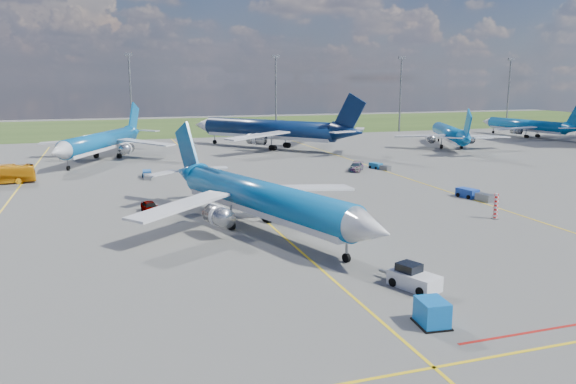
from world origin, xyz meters
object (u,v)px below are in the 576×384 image
object	(u,v)px
bg_jet_nnw	(102,160)
baggage_tug_e	(379,166)
bg_jet_ene	(525,137)
uld_container	(432,313)
baggage_tug_w	(473,195)
bg_jet_ne	(449,147)
service_car_b	(229,188)
bg_jet_n	(268,148)
main_airliner	(263,231)
service_car_c	(356,167)
service_car_a	(150,207)
pushback_tug	(413,278)
warning_post	(496,206)
baggage_tug_c	(147,175)

from	to	relation	value
bg_jet_nnw	baggage_tug_e	bearing A→B (deg)	-5.02
bg_jet_ene	uld_container	distance (m)	135.50
uld_container	baggage_tug_w	size ratio (longest dim) A/B	0.39
bg_jet_ne	service_car_b	bearing A→B (deg)	52.20
bg_jet_n	main_airliner	size ratio (longest dim) A/B	1.22
bg_jet_nnw	bg_jet_ne	xyz separation A→B (m)	(78.97, -3.76, 0.00)
main_airliner	service_car_c	bearing A→B (deg)	32.63
main_airliner	service_car_a	world-z (taller)	main_airliner
main_airliner	service_car_c	xyz separation A→B (m)	(26.62, 33.48, 0.74)
service_car_b	service_car_a	bearing A→B (deg)	162.49
main_airliner	pushback_tug	bearing A→B (deg)	-90.02
uld_container	baggage_tug_w	bearing A→B (deg)	56.08
baggage_tug_e	service_car_a	bearing A→B (deg)	-171.28
bg_jet_ene	bg_jet_nnw	bearing A→B (deg)	-2.69
bg_jet_nnw	pushback_tug	bearing A→B (deg)	-48.89
warning_post	bg_jet_nnw	distance (m)	78.81
bg_jet_ne	main_airliner	xyz separation A→B (m)	(-62.46, -58.26, 0.00)
bg_jet_ne	pushback_tug	distance (m)	95.96
bg_jet_ne	baggage_tug_e	bearing A→B (deg)	59.54
service_car_b	baggage_tug_c	xyz separation A→B (m)	(-10.31, 16.12, -0.17)
service_car_c	baggage_tug_e	distance (m)	4.89
bg_jet_nnw	baggage_tug_w	distance (m)	73.35
baggage_tug_e	bg_jet_nnw	bearing A→B (deg)	131.38
bg_jet_n	bg_jet_ene	world-z (taller)	bg_jet_n
pushback_tug	service_car_c	size ratio (longest dim) A/B	1.09
bg_jet_n	service_car_a	xyz separation A→B (m)	(-31.87, -57.81, 0.72)
bg_jet_ene	service_car_b	xyz separation A→B (m)	(-96.01, -50.84, 0.68)
bg_jet_ne	pushback_tug	bearing A→B (deg)	76.08
service_car_c	uld_container	bearing A→B (deg)	-75.25
uld_container	service_car_a	distance (m)	41.66
bg_jet_ne	baggage_tug_e	distance (m)	39.33
bg_jet_nnw	main_airliner	xyz separation A→B (m)	(16.51, -62.02, 0.00)
service_car_c	baggage_tug_c	size ratio (longest dim) A/B	1.05
bg_jet_nnw	pushback_tug	world-z (taller)	bg_jet_nnw
service_car_c	main_airliner	bearing A→B (deg)	-93.40
baggage_tug_e	pushback_tug	bearing A→B (deg)	-132.94
baggage_tug_w	baggage_tug_e	world-z (taller)	baggage_tug_w
main_airliner	uld_container	distance (m)	26.75
main_airliner	service_car_c	distance (m)	42.78
bg_jet_nnw	bg_jet_ne	size ratio (longest dim) A/B	1.09
service_car_b	baggage_tug_e	xyz separation A→B (m)	(30.53, 12.26, -0.20)
bg_jet_ene	pushback_tug	xyz separation A→B (m)	(-90.15, -92.53, 0.76)
bg_jet_nnw	baggage_tug_e	size ratio (longest dim) A/B	8.59
warning_post	baggage_tug_c	distance (m)	55.32
service_car_a	main_airliner	bearing A→B (deg)	-56.40
warning_post	baggage_tug_e	xyz separation A→B (m)	(4.00, 37.40, -1.02)
bg_jet_n	baggage_tug_e	bearing A→B (deg)	66.42
baggage_tug_e	uld_container	bearing A→B (deg)	-132.48
warning_post	bg_jet_nnw	bearing A→B (deg)	123.93
bg_jet_ne	pushback_tug	xyz separation A→B (m)	(-55.66, -78.17, 0.76)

